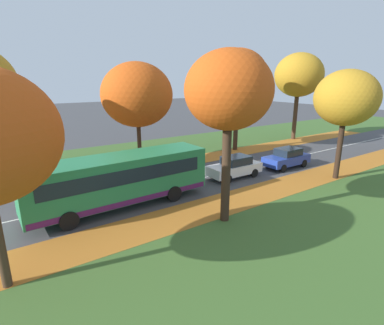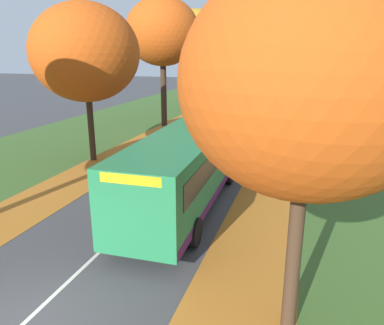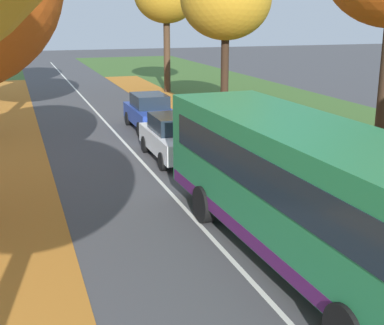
% 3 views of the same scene
% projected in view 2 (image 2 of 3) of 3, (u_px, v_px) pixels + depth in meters
% --- Properties ---
extents(grass_verge_left, '(12.00, 90.00, 0.01)m').
position_uv_depth(grass_verge_left, '(107.00, 130.00, 29.41)').
color(grass_verge_left, '#3D6028').
rests_on(grass_verge_left, ground).
extents(leaf_litter_left, '(2.80, 60.00, 0.00)m').
position_uv_depth(leaf_litter_left, '(124.00, 154.00, 22.61)').
color(leaf_litter_left, '#B26B23').
rests_on(leaf_litter_left, grass_verge_left).
extents(grass_verge_right, '(12.00, 90.00, 0.01)m').
position_uv_depth(grass_verge_right, '(359.00, 148.00, 24.16)').
color(grass_verge_right, '#3D6028').
rests_on(grass_verge_right, ground).
extents(leaf_litter_right, '(2.80, 60.00, 0.00)m').
position_uv_depth(leaf_litter_right, '(279.00, 168.00, 19.99)').
color(leaf_litter_right, '#B26B23').
rests_on(leaf_litter_right, grass_verge_right).
extents(road_centre_line, '(0.12, 80.00, 0.01)m').
position_uv_depth(road_centre_line, '(221.00, 138.00, 26.79)').
color(road_centre_line, silver).
rests_on(road_centre_line, ground).
extents(tree_left_near, '(5.75, 5.75, 8.50)m').
position_uv_depth(tree_left_near, '(85.00, 53.00, 19.79)').
color(tree_left_near, '#382619').
rests_on(tree_left_near, ground).
extents(tree_left_mid, '(5.80, 5.80, 10.04)m').
position_uv_depth(tree_left_mid, '(162.00, 32.00, 29.09)').
color(tree_left_mid, '#382619').
rests_on(tree_left_mid, ground).
extents(tree_left_far, '(5.57, 5.57, 10.08)m').
position_uv_depth(tree_left_far, '(196.00, 35.00, 38.11)').
color(tree_left_far, '#422D1E').
rests_on(tree_left_far, ground).
extents(tree_right_nearest, '(4.94, 4.94, 7.67)m').
position_uv_depth(tree_right_nearest, '(309.00, 83.00, 6.99)').
color(tree_right_nearest, '#422D1E').
rests_on(tree_right_nearest, ground).
extents(tree_right_near, '(4.20, 4.20, 8.55)m').
position_uv_depth(tree_right_near, '(324.00, 36.00, 15.53)').
color(tree_right_near, '#382619').
rests_on(tree_right_near, ground).
extents(tree_right_mid, '(4.32, 4.32, 7.83)m').
position_uv_depth(tree_right_mid, '(311.00, 53.00, 26.25)').
color(tree_right_mid, black).
rests_on(tree_right_mid, ground).
extents(tree_right_far, '(4.28, 4.28, 8.39)m').
position_uv_depth(tree_right_far, '(314.00, 46.00, 35.96)').
color(tree_right_far, '#422D1E').
rests_on(tree_right_far, ground).
extents(bus, '(2.84, 10.46, 2.98)m').
position_uv_depth(bus, '(187.00, 164.00, 14.81)').
color(bus, '#237A47').
rests_on(bus, ground).
extents(car_white_lead, '(1.81, 4.21, 1.62)m').
position_uv_depth(car_white_lead, '(229.00, 137.00, 23.38)').
color(car_white_lead, silver).
rests_on(car_white_lead, ground).
extents(car_blue_following, '(1.81, 4.21, 1.62)m').
position_uv_depth(car_blue_following, '(250.00, 123.00, 28.16)').
color(car_blue_following, '#233D9E').
rests_on(car_blue_following, ground).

